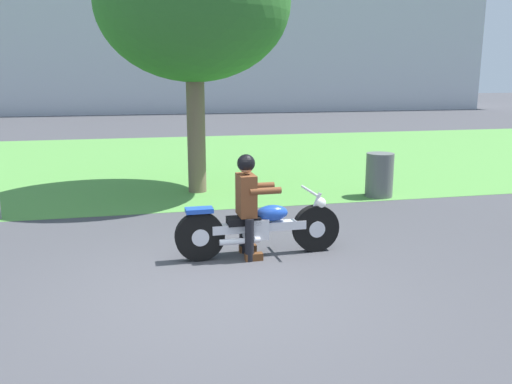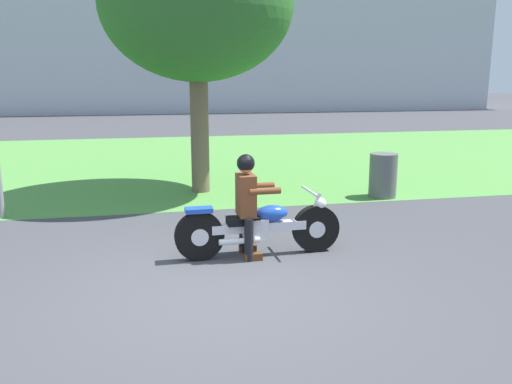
{
  "view_description": "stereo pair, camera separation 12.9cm",
  "coord_description": "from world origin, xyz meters",
  "px_view_note": "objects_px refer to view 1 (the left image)",
  "views": [
    {
      "loc": [
        -0.86,
        -5.66,
        2.43
      ],
      "look_at": [
        0.72,
        1.32,
        0.85
      ],
      "focal_mm": 37.36,
      "sensor_mm": 36.0,
      "label": 1
    },
    {
      "loc": [
        -0.74,
        -5.69,
        2.43
      ],
      "look_at": [
        0.72,
        1.32,
        0.85
      ],
      "focal_mm": 37.36,
      "sensor_mm": 36.0,
      "label": 2
    }
  ],
  "objects_px": {
    "motorcycle_lead": "(260,227)",
    "trash_can": "(379,175)",
    "tree_roadside": "(193,3)",
    "rider_lead": "(248,198)"
  },
  "relations": [
    {
      "from": "motorcycle_lead",
      "to": "trash_can",
      "type": "relative_size",
      "value": 2.58
    },
    {
      "from": "trash_can",
      "to": "tree_roadside",
      "type": "bearing_deg",
      "value": 160.17
    },
    {
      "from": "trash_can",
      "to": "rider_lead",
      "type": "bearing_deg",
      "value": -138.19
    },
    {
      "from": "motorcycle_lead",
      "to": "trash_can",
      "type": "height_order",
      "value": "same"
    },
    {
      "from": "motorcycle_lead",
      "to": "rider_lead",
      "type": "xyz_separation_m",
      "value": [
        -0.17,
        -0.0,
        0.42
      ]
    },
    {
      "from": "rider_lead",
      "to": "trash_can",
      "type": "relative_size",
      "value": 1.59
    },
    {
      "from": "tree_roadside",
      "to": "trash_can",
      "type": "relative_size",
      "value": 6.05
    },
    {
      "from": "motorcycle_lead",
      "to": "tree_roadside",
      "type": "relative_size",
      "value": 0.43
    },
    {
      "from": "rider_lead",
      "to": "tree_roadside",
      "type": "xyz_separation_m",
      "value": [
        -0.19,
        4.29,
        2.98
      ]
    },
    {
      "from": "rider_lead",
      "to": "trash_can",
      "type": "bearing_deg",
      "value": 40.78
    }
  ]
}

